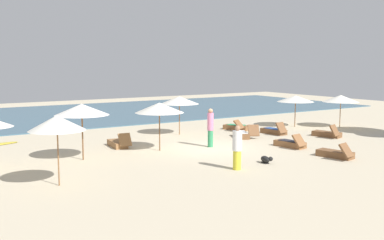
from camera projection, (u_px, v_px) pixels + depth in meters
The scene contains 19 objects.
ground_plane at pixel (213, 148), 21.41m from camera, with size 60.00×60.00×0.00m, color beige.
ocean_water at pixel (87, 114), 35.62m from camera, with size 48.00×16.00×0.06m, color #3D6075.
umbrella_1 at pixel (179, 100), 25.19m from camera, with size 2.15×2.15×2.13m.
umbrella_2 at pixel (159, 108), 20.59m from camera, with size 2.21×2.21×2.20m.
umbrella_3 at pixel (296, 99), 28.35m from camera, with size 2.26×2.26×1.95m.
umbrella_4 at pixel (82, 110), 18.61m from camera, with size 2.22×2.22×2.32m.
umbrella_5 at pixel (341, 99), 28.16m from camera, with size 2.20×2.20×1.99m.
umbrella_6 at pixel (57, 123), 14.67m from camera, with size 1.84×1.84×2.31m.
lounger_0 at pixel (327, 134), 24.63m from camera, with size 0.99×1.74×0.74m.
lounger_1 at pixel (243, 134), 24.38m from camera, with size 1.28×1.73×0.73m.
lounger_2 at pixel (274, 131), 25.62m from camera, with size 0.76×1.70×0.73m.
lounger_3 at pixel (291, 144), 21.64m from camera, with size 0.84×1.75×0.70m.
lounger_4 at pixel (336, 154), 19.26m from camera, with size 0.93×1.76×0.71m.
lounger_5 at pixel (118, 143), 21.70m from camera, with size 0.76×1.71×0.72m.
lounger_6 at pixel (236, 127), 27.16m from camera, with size 1.25×1.79×0.68m.
person_0 at pixel (210, 127), 21.62m from camera, with size 0.31×0.31×1.83m.
person_1 at pixel (237, 148), 17.04m from camera, with size 0.36×0.36×1.67m.
dog at pixel (266, 159), 18.20m from camera, with size 0.38×0.65×0.30m.
surfboard at pixel (0, 144), 22.31m from camera, with size 1.87×0.90×0.07m.
Camera 1 is at (-12.16, -17.24, 4.00)m, focal length 42.82 mm.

